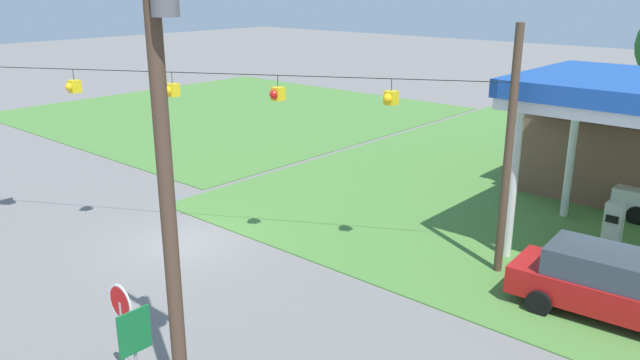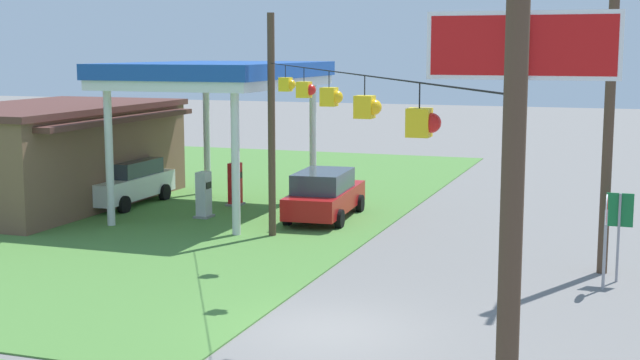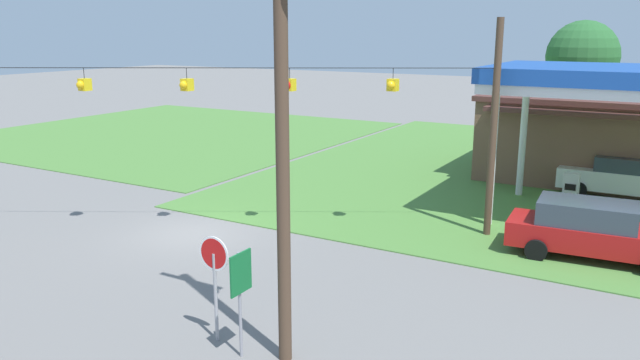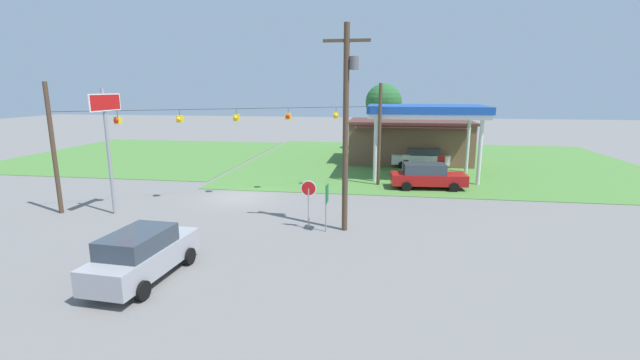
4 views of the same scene
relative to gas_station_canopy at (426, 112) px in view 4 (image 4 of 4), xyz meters
The scene contains 16 objects.
ground_plane 15.91m from the gas_station_canopy, 145.19° to the right, with size 160.00×160.00×0.00m, color slate.
grass_verge_station_corner 9.04m from the gas_station_canopy, 74.41° to the left, with size 36.00×28.00×0.04m, color #4C7F38.
grass_verge_opposite_corner 29.75m from the gas_station_canopy, 165.36° to the left, with size 24.00×24.00×0.04m, color #4C7F38.
gas_station_canopy is the anchor object (origin of this frame).
gas_station_store 7.85m from the gas_station_canopy, 96.26° to the left, with size 11.43×7.13×4.00m.
fuel_pump_near 4.54m from the gas_station_canopy, behind, with size 0.71×0.56×1.73m.
fuel_pump_far 4.54m from the gas_station_canopy, ahead, with size 0.71×0.56×1.73m.
car_at_pumps_front 5.98m from the gas_station_canopy, 90.85° to the right, with size 5.30×2.38×1.81m.
car_at_pumps_rear 5.98m from the gas_station_canopy, 88.26° to the left, with size 5.03×2.11×1.78m.
car_on_crossroad 24.34m from the gas_station_canopy, 119.38° to the right, with size 2.35×5.07×1.91m.
stop_sign_roadside 16.07m from the gas_station_canopy, 115.40° to the right, with size 0.80×0.08×2.50m.
stop_sign_overhead 22.40m from the gas_station_canopy, 143.70° to the right, with size 0.22×2.60×6.99m.
route_sign 16.00m from the gas_station_canopy, 111.72° to the right, with size 0.10×0.70×2.40m.
utility_pole_main 14.94m from the gas_station_canopy, 109.12° to the right, with size 2.20×0.44×9.92m.
signal_span_gantry 15.09m from the gas_station_canopy, 145.14° to the right, with size 17.98×10.24×7.34m.
tree_behind_station 15.11m from the gas_station_canopy, 102.99° to the left, with size 4.06×4.06×7.51m.
Camera 4 is at (9.33, -25.96, 6.97)m, focal length 24.00 mm.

